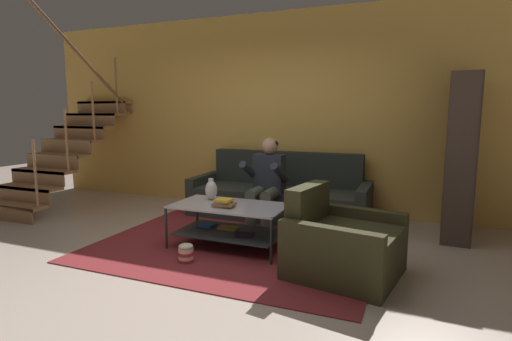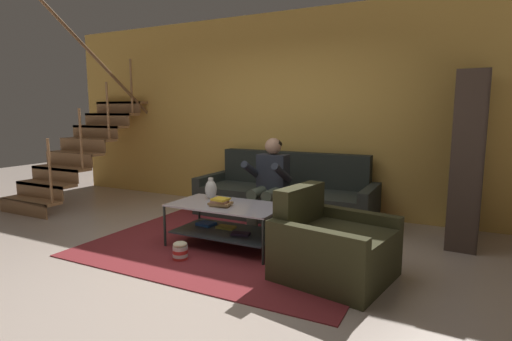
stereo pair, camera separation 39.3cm
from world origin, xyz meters
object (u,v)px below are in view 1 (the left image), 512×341
(couch, at_px, (280,196))
(book_stack, at_px, (224,203))
(popcorn_tub, at_px, (186,253))
(person_seated_center, at_px, (266,179))
(bookshelf, at_px, (462,178))
(coffee_table, at_px, (229,219))
(vase, at_px, (211,190))
(armchair, at_px, (341,245))

(couch, bearing_deg, book_stack, -93.86)
(couch, relative_size, popcorn_tub, 12.99)
(person_seated_center, relative_size, popcorn_tub, 5.99)
(bookshelf, distance_m, popcorn_tub, 3.26)
(couch, relative_size, person_seated_center, 2.17)
(popcorn_tub, bearing_deg, book_stack, 67.43)
(couch, bearing_deg, popcorn_tub, -98.39)
(person_seated_center, distance_m, popcorn_tub, 1.58)
(coffee_table, relative_size, vase, 4.98)
(person_seated_center, distance_m, vase, 0.84)
(coffee_table, bearing_deg, popcorn_tub, -108.70)
(coffee_table, height_order, popcorn_tub, coffee_table)
(person_seated_center, height_order, coffee_table, person_seated_center)
(armchair, bearing_deg, coffee_table, 167.20)
(couch, bearing_deg, armchair, -55.55)
(couch, height_order, person_seated_center, person_seated_center)
(person_seated_center, bearing_deg, vase, -117.97)
(armchair, height_order, popcorn_tub, armchair)
(armchair, relative_size, popcorn_tub, 5.52)
(person_seated_center, height_order, book_stack, person_seated_center)
(bookshelf, xyz_separation_m, popcorn_tub, (-2.55, -1.95, -0.61))
(coffee_table, relative_size, popcorn_tub, 6.45)
(couch, distance_m, armchair, 2.06)
(coffee_table, bearing_deg, person_seated_center, 83.63)
(person_seated_center, height_order, bookshelf, bookshelf)
(book_stack, relative_size, bookshelf, 0.13)
(vase, height_order, armchair, armchair)
(popcorn_tub, bearing_deg, bookshelf, 37.45)
(bookshelf, bearing_deg, vase, -155.04)
(coffee_table, distance_m, vase, 0.43)
(couch, xyz_separation_m, armchair, (1.17, -1.70, -0.02))
(couch, bearing_deg, bookshelf, -0.91)
(popcorn_tub, bearing_deg, person_seated_center, 78.64)
(vase, xyz_separation_m, popcorn_tub, (0.10, -0.72, -0.49))
(person_seated_center, relative_size, book_stack, 4.67)
(popcorn_tub, bearing_deg, vase, 97.92)
(book_stack, xyz_separation_m, bookshelf, (2.36, 1.49, 0.19))
(vase, relative_size, bookshelf, 0.13)
(coffee_table, bearing_deg, book_stack, -92.09)
(person_seated_center, xyz_separation_m, popcorn_tub, (-0.29, -1.46, -0.52))
(couch, height_order, coffee_table, couch)
(vase, relative_size, popcorn_tub, 1.30)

